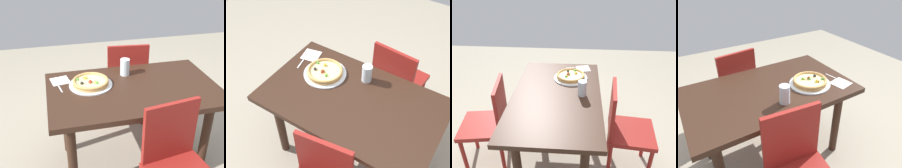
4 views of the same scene
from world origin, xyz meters
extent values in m
plane|color=#9E937F|center=(0.00, 0.00, 0.00)|extent=(6.00, 6.00, 0.00)
cube|color=#331E14|center=(0.00, 0.00, 0.71)|extent=(1.30, 0.79, 0.04)
cylinder|color=#331E14|center=(-0.52, -0.26, 0.35)|extent=(0.07, 0.07, 0.69)
cylinder|color=#331E14|center=(-0.52, 0.26, 0.35)|extent=(0.07, 0.07, 0.69)
cylinder|color=#331E14|center=(0.52, 0.26, 0.35)|extent=(0.07, 0.07, 0.69)
cube|color=maroon|center=(0.09, -0.49, 0.67)|extent=(0.38, 0.09, 0.42)
cylinder|color=maroon|center=(-0.03, 0.86, 0.21)|extent=(0.04, 0.04, 0.42)
cylinder|color=maroon|center=(0.30, 0.82, 0.21)|extent=(0.04, 0.04, 0.42)
cylinder|color=maroon|center=(-0.07, 0.52, 0.21)|extent=(0.04, 0.04, 0.42)
cylinder|color=maroon|center=(0.27, 0.49, 0.21)|extent=(0.04, 0.04, 0.42)
cube|color=maroon|center=(0.12, 0.67, 0.44)|extent=(0.44, 0.44, 0.04)
cube|color=maroon|center=(0.10, 0.49, 0.67)|extent=(0.38, 0.07, 0.42)
cylinder|color=silver|center=(-0.31, 0.11, 0.74)|extent=(0.33, 0.33, 0.01)
cylinder|color=tan|center=(-0.31, 0.11, 0.75)|extent=(0.27, 0.27, 0.02)
cylinder|color=beige|center=(-0.31, 0.11, 0.76)|extent=(0.24, 0.24, 0.01)
torus|color=tan|center=(-0.31, 0.11, 0.77)|extent=(0.28, 0.28, 0.02)
sphere|color=#4C9E38|center=(-0.41, 0.15, 0.77)|extent=(0.02, 0.02, 0.02)
sphere|color=maroon|center=(-0.32, 0.08, 0.77)|extent=(0.02, 0.02, 0.02)
sphere|color=gold|center=(-0.28, 0.08, 0.77)|extent=(0.02, 0.02, 0.02)
sphere|color=#4C9E38|center=(-0.27, 0.07, 0.77)|extent=(0.02, 0.02, 0.02)
sphere|color=maroon|center=(-0.35, 0.17, 0.77)|extent=(0.02, 0.02, 0.02)
sphere|color=#4C9E38|center=(-0.32, 0.10, 0.77)|extent=(0.02, 0.02, 0.02)
sphere|color=#262626|center=(-0.38, 0.08, 0.77)|extent=(0.03, 0.03, 0.03)
sphere|color=gold|center=(-0.34, 0.16, 0.77)|extent=(0.03, 0.03, 0.03)
sphere|color=maroon|center=(-0.32, 0.09, 0.77)|extent=(0.03, 0.03, 0.03)
cube|color=silver|center=(-0.55, 0.10, 0.73)|extent=(0.03, 0.11, 0.00)
cube|color=silver|center=(-0.56, 0.18, 0.73)|extent=(0.03, 0.05, 0.00)
cylinder|color=silver|center=(-0.01, 0.23, 0.80)|extent=(0.08, 0.08, 0.14)
cube|color=white|center=(-0.54, 0.23, 0.73)|extent=(0.16, 0.16, 0.00)
camera|label=1|loc=(-0.59, -1.80, 1.78)|focal=45.43mm
camera|label=2|loc=(0.66, -1.22, 2.28)|focal=46.45mm
camera|label=3|loc=(1.73, 0.19, 1.84)|focal=37.09mm
camera|label=4|loc=(0.60, 1.28, 1.61)|focal=33.55mm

